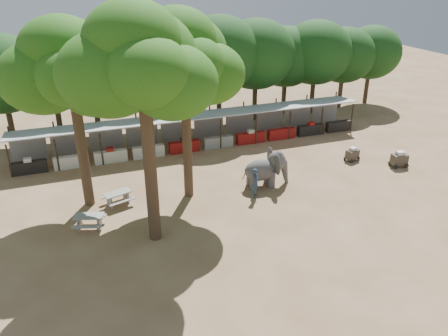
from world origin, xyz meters
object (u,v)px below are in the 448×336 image
object	(u,v)px
yard_tree_left	(67,69)
picnic_table_near	(89,220)
yard_tree_back	(181,58)
cart_back	(352,154)
elephant	(266,169)
picnic_table_far	(118,197)
handler	(255,183)
cart_front	(399,159)
yard_tree_center	(138,64)

from	to	relation	value
yard_tree_left	picnic_table_near	world-z (taller)	yard_tree_left
yard_tree_back	cart_back	xyz separation A→B (m)	(13.06, 0.87, -8.03)
elephant	picnic_table_far	xyz separation A→B (m)	(-9.53, 0.75, -0.67)
elephant	picnic_table_far	distance (m)	9.58
handler	picnic_table_near	size ratio (longest dim) A/B	0.98
picnic_table_far	elephant	bearing A→B (deg)	-22.79
cart_front	cart_back	world-z (taller)	cart_front
handler	cart_back	distance (m)	9.47
handler	picnic_table_far	bearing A→B (deg)	106.00
yard_tree_center	yard_tree_left	bearing A→B (deg)	120.96
picnic_table_near	handler	bearing A→B (deg)	18.52
yard_tree_left	cart_front	world-z (taller)	yard_tree_left
handler	picnic_table_near	xyz separation A→B (m)	(-10.06, -0.21, -0.44)
yard_tree_center	picnic_table_near	world-z (taller)	yard_tree_center
yard_tree_center	picnic_table_near	bearing A→B (deg)	147.29
yard_tree_center	yard_tree_back	distance (m)	5.04
picnic_table_near	cart_back	size ratio (longest dim) A/B	1.62
handler	cart_front	bearing A→B (deg)	-57.70
picnic_table_near	picnic_table_far	xyz separation A→B (m)	(1.83, 2.15, 0.00)
picnic_table_near	yard_tree_left	bearing A→B (deg)	106.00
yard_tree_left	handler	xyz separation A→B (m)	(9.99, -2.82, -7.24)
yard_tree_back	handler	distance (m)	8.76
elephant	picnic_table_far	size ratio (longest dim) A/B	1.58
cart_back	handler	bearing A→B (deg)	-179.93
picnic_table_far	yard_tree_left	bearing A→B (deg)	135.26
yard_tree_center	handler	bearing A→B (deg)	17.33
yard_tree_center	yard_tree_back	bearing A→B (deg)	53.14
handler	yard_tree_back	bearing A→B (deg)	94.77
cart_front	cart_back	distance (m)	3.27
elephant	handler	size ratio (longest dim) A/B	1.64
picnic_table_far	cart_front	distance (m)	19.86
elephant	handler	bearing A→B (deg)	-132.61
yard_tree_back	handler	size ratio (longest dim) A/B	5.90
yard_tree_center	picnic_table_far	xyz separation A→B (m)	(-1.24, 4.12, -8.68)
cart_front	yard_tree_center	bearing A→B (deg)	-163.92
yard_tree_left	cart_back	distance (m)	20.55
yard_tree_left	handler	distance (m)	12.65
handler	cart_front	size ratio (longest dim) A/B	1.49
yard_tree_back	picnic_table_near	size ratio (longest dim) A/B	5.76
yard_tree_left	cart_back	size ratio (longest dim) A/B	9.05
yard_tree_left	picnic_table_far	xyz separation A→B (m)	(1.76, -0.88, -7.67)
handler	picnic_table_far	world-z (taller)	handler
handler	elephant	bearing A→B (deg)	-18.20
yard_tree_back	picnic_table_far	xyz separation A→B (m)	(-4.24, 0.12, -8.01)
yard_tree_center	cart_front	bearing A→B (deg)	8.54
picnic_table_far	cart_front	size ratio (longest dim) A/B	1.54
yard_tree_center	cart_back	world-z (taller)	yard_tree_center
picnic_table_near	cart_back	world-z (taller)	cart_back
yard_tree_left	handler	bearing A→B (deg)	-15.76
picnic_table_near	cart_back	xyz separation A→B (m)	(19.13, 2.90, -0.01)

